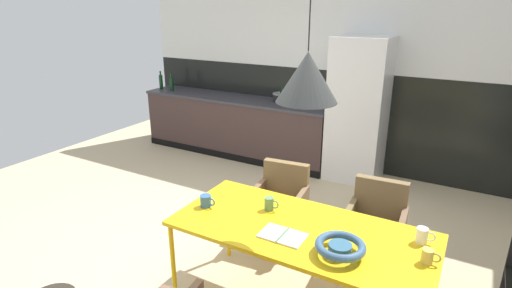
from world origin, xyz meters
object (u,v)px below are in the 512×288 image
open_book (283,235)px  mug_white_ceramic (270,204)px  cooking_pot (282,97)px  bottle_wine_green (172,84)px  armchair_far_side (377,215)px  bottle_vinegar_dark (282,98)px  bottle_oil_tall (161,81)px  refrigerator_column (358,110)px  dining_table (301,233)px  mug_short_terracotta (423,235)px  mug_glass_clear (428,256)px  fruit_bowl (340,247)px  pendant_lamp_over_table_near (307,77)px  armchair_near_window (282,193)px  mug_dark_espresso (206,201)px

open_book → mug_white_ceramic: (-0.25, 0.29, 0.05)m
cooking_pot → bottle_wine_green: bottle_wine_green is taller
armchair_far_side → cooking_pot: 2.76m
bottle_vinegar_dark → bottle_oil_tall: bearing=178.3°
armchair_far_side → bottle_wine_green: bearing=-28.8°
open_book → bottle_vinegar_dark: size_ratio=1.11×
refrigerator_column → armchair_far_side: (0.74, -1.85, -0.43)m
dining_table → mug_short_terracotta: 0.81m
dining_table → mug_glass_clear: (0.83, 0.01, 0.09)m
fruit_bowl → bottle_vinegar_dark: 3.34m
pendant_lamp_over_table_near → mug_white_ceramic: bearing=157.7°
fruit_bowl → bottle_wine_green: (-3.83, 2.85, 0.21)m
dining_table → open_book: size_ratio=5.99×
armchair_far_side → bottle_vinegar_dark: bottle_vinegar_dark is taller
mug_short_terracotta → bottle_wine_green: bottle_wine_green is taller
mug_white_ceramic → bottle_wine_green: (-3.17, 2.55, 0.21)m
open_book → bottle_vinegar_dark: bottle_vinegar_dark is taller
mug_white_ceramic → cooking_pot: cooking_pot is taller
mug_short_terracotta → bottle_oil_tall: 5.16m
dining_table → armchair_near_window: (-0.58, 0.88, -0.20)m
fruit_bowl → mug_white_ceramic: (-0.66, 0.30, -0.01)m
mug_glass_clear → bottle_vinegar_dark: bottle_vinegar_dark is taller
armchair_near_window → fruit_bowl: bearing=124.9°
armchair_near_window → bottle_vinegar_dark: bearing=-70.0°
cooking_pot → bottle_wine_green: size_ratio=0.95×
refrigerator_column → mug_dark_espresso: bearing=-97.5°
refrigerator_column → cooking_pot: 1.16m
mug_glass_clear → open_book: bearing=-169.5°
fruit_bowl → cooking_pot: (-1.90, 3.04, 0.16)m
mug_dark_espresso → bottle_oil_tall: bearing=136.9°
bottle_vinegar_dark → refrigerator_column: bearing=6.3°
open_book → cooking_pot: bearing=116.2°
bottle_oil_tall → dining_table: bearing=-35.9°
cooking_pot → bottle_vinegar_dark: bottle_vinegar_dark is taller
armchair_far_side → bottle_oil_tall: bearing=-27.8°
dining_table → fruit_bowl: bearing=-27.1°
open_book → mug_white_ceramic: size_ratio=2.57×
mug_dark_espresso → dining_table: bearing=5.2°
bottle_wine_green → armchair_far_side: bearing=-24.9°
armchair_far_side → bottle_oil_tall: (-4.08, 1.80, 0.52)m
armchair_far_side → bottle_vinegar_dark: bearing=-48.2°
fruit_bowl → mug_short_terracotta: (0.43, 0.40, -0.00)m
mug_short_terracotta → mug_dark_espresso: size_ratio=0.95×
armchair_near_window → armchair_far_side: bearing=175.9°
mug_white_ceramic → refrigerator_column: bearing=91.8°
armchair_far_side → pendant_lamp_over_table_near: bearing=65.7°
mug_dark_espresso → fruit_bowl: bearing=-5.3°
bottle_oil_tall → open_book: bearing=-38.0°
dining_table → fruit_bowl: size_ratio=5.73×
bottle_oil_tall → armchair_far_side: bearing=-23.8°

